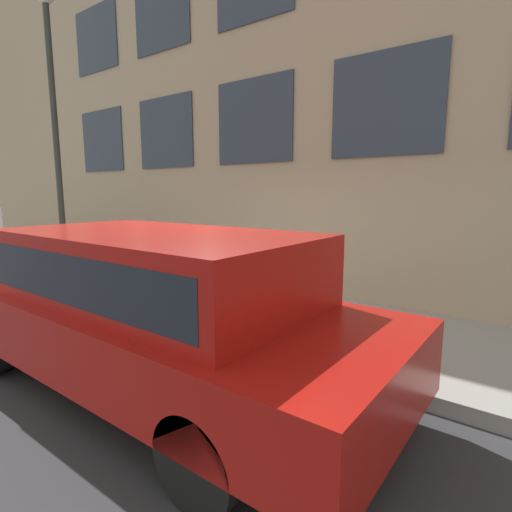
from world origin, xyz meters
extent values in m
plane|color=#2D2D30|center=(0.00, 0.00, 0.00)|extent=(80.00, 80.00, 0.00)
cube|color=gray|center=(1.34, 0.00, 0.08)|extent=(2.68, 60.00, 0.17)
cube|color=#2D3847|center=(2.66, -1.28, 3.40)|extent=(0.03, 1.78, 1.59)
cube|color=#2D3847|center=(2.66, 1.28, 3.40)|extent=(0.03, 1.78, 1.59)
cube|color=#2D3847|center=(2.66, 3.85, 3.40)|extent=(0.03, 1.78, 1.59)
cube|color=#2D3847|center=(2.66, 6.42, 3.40)|extent=(0.03, 1.78, 1.59)
cube|color=#2D3847|center=(2.66, 3.85, 5.96)|extent=(0.03, 1.78, 1.59)
cube|color=#2D3847|center=(2.66, 6.42, 5.96)|extent=(0.03, 1.78, 1.59)
cylinder|color=gray|center=(0.39, -0.09, 0.19)|extent=(0.34, 0.34, 0.04)
cylinder|color=gray|center=(0.39, -0.09, 0.46)|extent=(0.25, 0.25, 0.59)
sphere|color=slate|center=(0.39, -0.09, 0.76)|extent=(0.27, 0.27, 0.27)
cylinder|color=black|center=(0.39, -0.09, 0.84)|extent=(0.09, 0.09, 0.11)
cylinder|color=gray|center=(0.39, -0.27, 0.53)|extent=(0.09, 0.10, 0.09)
cylinder|color=gray|center=(0.39, 0.09, 0.53)|extent=(0.09, 0.10, 0.09)
cylinder|color=navy|center=(0.49, -0.73, 0.48)|extent=(0.09, 0.09, 0.62)
cylinder|color=navy|center=(0.62, -0.73, 0.48)|extent=(0.09, 0.09, 0.62)
cube|color=red|center=(0.56, -0.73, 1.03)|extent=(0.17, 0.12, 0.47)
cylinder|color=red|center=(0.44, -0.73, 1.04)|extent=(0.07, 0.07, 0.44)
cylinder|color=red|center=(0.68, -0.73, 1.04)|extent=(0.07, 0.07, 0.44)
sphere|color=brown|center=(0.56, -0.73, 1.36)|extent=(0.21, 0.21, 0.21)
cylinder|color=black|center=(-0.30, 1.41, 0.34)|extent=(0.24, 0.68, 0.68)
cylinder|color=black|center=(-2.08, -1.89, 0.34)|extent=(0.24, 0.68, 0.68)
cylinder|color=black|center=(-0.30, -1.89, 0.34)|extent=(0.24, 0.68, 0.68)
cube|color=#A5140F|center=(-1.19, -0.24, 0.66)|extent=(2.02, 5.31, 0.63)
cube|color=#A5140F|center=(-1.19, -0.37, 1.31)|extent=(1.78, 3.29, 0.68)
cube|color=#1E232D|center=(-1.19, -0.37, 1.31)|extent=(1.79, 3.03, 0.43)
cylinder|color=black|center=(-0.58, 4.43, 0.40)|extent=(0.24, 0.81, 0.81)
cylinder|color=#2D332D|center=(0.51, 4.69, 0.23)|extent=(0.26, 0.26, 0.12)
cylinder|color=#2D332D|center=(0.51, 4.69, 2.93)|extent=(0.12, 0.12, 5.52)
camera|label=1|loc=(-3.73, -3.57, 2.04)|focal=28.00mm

